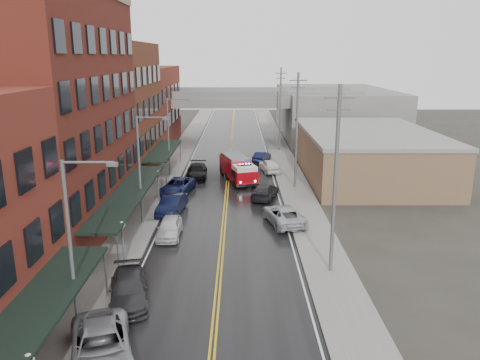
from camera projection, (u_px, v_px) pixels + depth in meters
name	position (u px, v px, depth m)	size (l,w,h in m)	color
road	(226.00, 202.00, 44.82)	(11.00, 160.00, 0.02)	black
sidewalk_left	(150.00, 201.00, 44.79)	(3.00, 160.00, 0.15)	slate
sidewalk_right	(302.00, 201.00, 44.82)	(3.00, 160.00, 0.15)	slate
curb_left	(167.00, 201.00, 44.80)	(0.30, 160.00, 0.15)	gray
curb_right	(285.00, 201.00, 44.81)	(0.30, 160.00, 0.15)	gray
brick_building_b	(49.00, 118.00, 35.73)	(9.00, 20.00, 18.00)	#551916
brick_building_c	(111.00, 111.00, 53.02)	(9.00, 15.00, 15.00)	#5D2C1C
brick_building_far	(142.00, 108.00, 70.32)	(9.00, 20.00, 12.00)	maroon
tan_building	(367.00, 155.00, 53.87)	(14.00, 22.00, 5.00)	#836447
right_far_block	(334.00, 112.00, 82.47)	(18.00, 30.00, 8.00)	slate
awning_0	(23.00, 326.00, 18.92)	(2.60, 16.00, 3.09)	black
awning_1	(129.00, 193.00, 37.28)	(2.60, 18.00, 3.09)	black
awning_2	(164.00, 150.00, 54.19)	(2.60, 13.00, 3.09)	black
globe_lamp_1	(122.00, 233.00, 30.69)	(0.44, 0.44, 3.12)	#59595B
globe_lamp_2	(158.00, 179.00, 44.22)	(0.44, 0.44, 3.12)	#59595B
street_lamp_0	(75.00, 238.00, 22.22)	(2.64, 0.22, 9.00)	#59595B
street_lamp_1	(142.00, 163.00, 37.68)	(2.64, 0.22, 9.00)	#59595B
street_lamp_2	(170.00, 132.00, 53.14)	(2.64, 0.22, 9.00)	#59595B
utility_pole_0	(335.00, 178.00, 28.72)	(1.80, 0.24, 12.00)	#59595B
utility_pole_1	(297.00, 129.00, 48.04)	(1.80, 0.24, 12.00)	#59595B
utility_pole_2	(280.00, 108.00, 67.37)	(1.80, 0.24, 12.00)	#59595B
overpass	(231.00, 105.00, 74.21)	(40.00, 10.00, 7.50)	slate
fire_truck	(238.00, 168.00, 51.99)	(4.57, 7.83, 2.72)	#AA0711
parked_car_left_2	(101.00, 347.00, 21.22)	(2.71, 5.87, 1.63)	gray
parked_car_left_3	(129.00, 289.00, 26.55)	(2.11, 5.19, 1.51)	#2C2B2E
parked_car_left_4	(169.00, 228.00, 36.12)	(1.75, 4.34, 1.48)	silver
parked_car_left_5	(172.00, 205.00, 41.47)	(1.73, 4.96, 1.63)	black
parked_car_left_6	(177.00, 186.00, 47.45)	(2.55, 5.54, 1.54)	#121B45
parked_car_left_7	(197.00, 171.00, 53.50)	(2.23, 5.48, 1.59)	black
parked_car_right_0	(284.00, 215.00, 38.89)	(2.57, 5.57, 1.55)	#AFB3B7
parked_car_right_1	(265.00, 191.00, 45.88)	(2.01, 4.94, 1.43)	black
parked_car_right_2	(270.00, 166.00, 56.30)	(1.86, 4.63, 1.58)	white
parked_car_right_3	(262.00, 157.00, 61.86)	(1.42, 4.08, 1.35)	black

